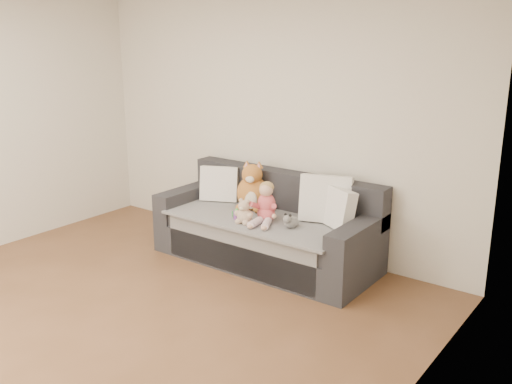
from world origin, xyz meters
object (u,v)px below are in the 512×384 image
(toddler, at_px, (265,205))
(teddy_bear, at_px, (244,214))
(sippy_cup, at_px, (237,213))
(plush_cat, at_px, (253,191))
(sofa, at_px, (267,231))

(toddler, bearing_deg, teddy_bear, -147.22)
(sippy_cup, bearing_deg, teddy_bear, -23.07)
(plush_cat, bearing_deg, teddy_bear, -85.35)
(toddler, xyz_separation_m, sippy_cup, (-0.26, -0.11, -0.10))
(sofa, bearing_deg, teddy_bear, -94.76)
(toddler, xyz_separation_m, plush_cat, (-0.34, 0.26, 0.03))
(teddy_bear, height_order, sippy_cup, teddy_bear)
(sofa, height_order, plush_cat, plush_cat)
(teddy_bear, xyz_separation_m, sippy_cup, (-0.13, 0.05, -0.04))
(teddy_bear, bearing_deg, sippy_cup, 151.28)
(sippy_cup, bearing_deg, sofa, 61.40)
(plush_cat, height_order, sippy_cup, plush_cat)
(toddler, distance_m, teddy_bear, 0.22)
(toddler, height_order, teddy_bear, toddler)
(sofa, bearing_deg, sippy_cup, -118.60)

